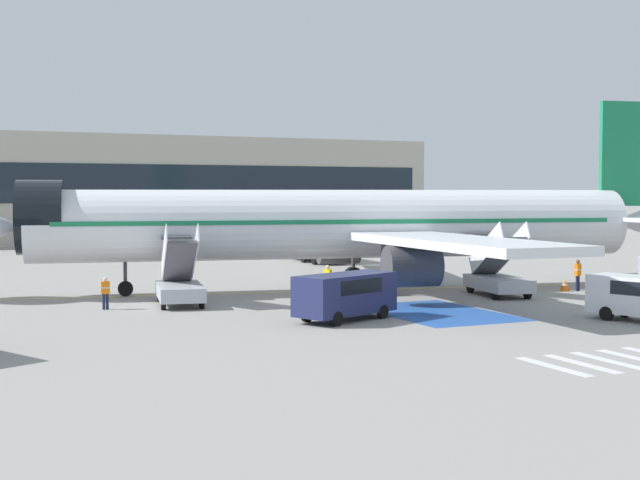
{
  "coord_description": "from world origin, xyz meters",
  "views": [
    {
      "loc": [
        -20.88,
        -46.26,
        5.75
      ],
      "look_at": [
        0.25,
        -0.42,
        3.04
      ],
      "focal_mm": 50.0,
      "sensor_mm": 36.0,
      "label": 1
    }
  ],
  "objects_px": {
    "airliner": "(351,224)",
    "service_van_2": "(345,293)",
    "ground_crew_1": "(328,279)",
    "ground_crew_0": "(578,273)",
    "boarding_stairs_aft": "(498,278)",
    "boarding_stairs_forward": "(180,285)",
    "fuel_tanker": "(314,239)",
    "traffic_cone_0": "(565,285)",
    "terminal_building": "(58,189)",
    "ground_crew_2": "(105,291)"
  },
  "relations": [
    {
      "from": "airliner",
      "to": "fuel_tanker",
      "type": "bearing_deg",
      "value": -7.42
    },
    {
      "from": "ground_crew_0",
      "to": "ground_crew_1",
      "type": "distance_m",
      "value": 14.87
    },
    {
      "from": "boarding_stairs_aft",
      "to": "service_van_2",
      "type": "xyz_separation_m",
      "value": [
        -11.95,
        -5.02,
        0.24
      ]
    },
    {
      "from": "boarding_stairs_aft",
      "to": "service_van_2",
      "type": "bearing_deg",
      "value": -145.89
    },
    {
      "from": "ground_crew_1",
      "to": "ground_crew_0",
      "type": "bearing_deg",
      "value": 48.5
    },
    {
      "from": "airliner",
      "to": "boarding_stairs_aft",
      "type": "xyz_separation_m",
      "value": [
        6.21,
        -5.88,
        -2.86
      ]
    },
    {
      "from": "ground_crew_0",
      "to": "ground_crew_1",
      "type": "xyz_separation_m",
      "value": [
        -14.46,
        3.48,
        -0.06
      ]
    },
    {
      "from": "airliner",
      "to": "ground_crew_2",
      "type": "relative_size",
      "value": 28.39
    },
    {
      "from": "ground_crew_2",
      "to": "boarding_stairs_forward",
      "type": "bearing_deg",
      "value": -171.11
    },
    {
      "from": "service_van_2",
      "to": "ground_crew_0",
      "type": "distance_m",
      "value": 18.29
    },
    {
      "from": "service_van_2",
      "to": "terminal_building",
      "type": "distance_m",
      "value": 69.38
    },
    {
      "from": "traffic_cone_0",
      "to": "boarding_stairs_aft",
      "type": "bearing_deg",
      "value": -176.29
    },
    {
      "from": "fuel_tanker",
      "to": "ground_crew_0",
      "type": "relative_size",
      "value": 5.16
    },
    {
      "from": "boarding_stairs_forward",
      "to": "boarding_stairs_aft",
      "type": "xyz_separation_m",
      "value": [
        17.18,
        -3.44,
        -0.0
      ]
    },
    {
      "from": "service_van_2",
      "to": "ground_crew_2",
      "type": "height_order",
      "value": "service_van_2"
    },
    {
      "from": "ground_crew_2",
      "to": "terminal_building",
      "type": "xyz_separation_m",
      "value": [
        6.72,
        60.94,
        5.21
      ]
    },
    {
      "from": "ground_crew_0",
      "to": "terminal_building",
      "type": "xyz_separation_m",
      "value": [
        -19.91,
        64.15,
        5.06
      ]
    },
    {
      "from": "boarding_stairs_forward",
      "to": "terminal_building",
      "type": "distance_m",
      "value": 60.99
    },
    {
      "from": "traffic_cone_0",
      "to": "terminal_building",
      "type": "bearing_deg",
      "value": 106.77
    },
    {
      "from": "boarding_stairs_forward",
      "to": "ground_crew_1",
      "type": "distance_m",
      "value": 8.36
    },
    {
      "from": "terminal_building",
      "to": "fuel_tanker",
      "type": "bearing_deg",
      "value": -68.06
    },
    {
      "from": "service_van_2",
      "to": "ground_crew_0",
      "type": "relative_size",
      "value": 2.93
    },
    {
      "from": "airliner",
      "to": "ground_crew_2",
      "type": "distance_m",
      "value": 15.31
    },
    {
      "from": "ground_crew_1",
      "to": "airliner",
      "type": "bearing_deg",
      "value": 104.7
    },
    {
      "from": "airliner",
      "to": "fuel_tanker",
      "type": "relative_size",
      "value": 4.77
    },
    {
      "from": "service_van_2",
      "to": "airliner",
      "type": "bearing_deg",
      "value": -50.13
    },
    {
      "from": "boarding_stairs_forward",
      "to": "ground_crew_1",
      "type": "bearing_deg",
      "value": 11.55
    },
    {
      "from": "airliner",
      "to": "service_van_2",
      "type": "bearing_deg",
      "value": 163.56
    },
    {
      "from": "fuel_tanker",
      "to": "ground_crew_2",
      "type": "bearing_deg",
      "value": -130.69
    },
    {
      "from": "ground_crew_2",
      "to": "terminal_building",
      "type": "distance_m",
      "value": 61.53
    },
    {
      "from": "boarding_stairs_forward",
      "to": "ground_crew_2",
      "type": "height_order",
      "value": "boarding_stairs_forward"
    },
    {
      "from": "airliner",
      "to": "ground_crew_0",
      "type": "height_order",
      "value": "airliner"
    },
    {
      "from": "ground_crew_0",
      "to": "ground_crew_2",
      "type": "relative_size",
      "value": 1.15
    },
    {
      "from": "boarding_stairs_forward",
      "to": "ground_crew_2",
      "type": "bearing_deg",
      "value": -165.23
    },
    {
      "from": "service_van_2",
      "to": "ground_crew_0",
      "type": "xyz_separation_m",
      "value": [
        17.59,
        5.02,
        -0.19
      ]
    },
    {
      "from": "boarding_stairs_aft",
      "to": "ground_crew_2",
      "type": "distance_m",
      "value": 21.23
    },
    {
      "from": "boarding_stairs_forward",
      "to": "ground_crew_1",
      "type": "height_order",
      "value": "boarding_stairs_forward"
    },
    {
      "from": "service_van_2",
      "to": "terminal_building",
      "type": "xyz_separation_m",
      "value": [
        -2.31,
        69.17,
        4.87
      ]
    },
    {
      "from": "boarding_stairs_forward",
      "to": "boarding_stairs_aft",
      "type": "height_order",
      "value": "boarding_stairs_forward"
    },
    {
      "from": "service_van_2",
      "to": "ground_crew_0",
      "type": "height_order",
      "value": "service_van_2"
    },
    {
      "from": "boarding_stairs_aft",
      "to": "terminal_building",
      "type": "relative_size",
      "value": 0.06
    },
    {
      "from": "airliner",
      "to": "service_van_2",
      "type": "height_order",
      "value": "airliner"
    },
    {
      "from": "service_van_2",
      "to": "ground_crew_1",
      "type": "xyz_separation_m",
      "value": [
        3.13,
        8.49,
        -0.25
      ]
    },
    {
      "from": "traffic_cone_0",
      "to": "terminal_building",
      "type": "distance_m",
      "value": 66.92
    },
    {
      "from": "fuel_tanker",
      "to": "terminal_building",
      "type": "xyz_separation_m",
      "value": [
        -15.1,
        37.51,
        4.28
      ]
    },
    {
      "from": "ground_crew_2",
      "to": "traffic_cone_0",
      "type": "xyz_separation_m",
      "value": [
        25.96,
        -2.89,
        -0.58
      ]
    },
    {
      "from": "airliner",
      "to": "boarding_stairs_forward",
      "type": "distance_m",
      "value": 11.6
    },
    {
      "from": "boarding_stairs_forward",
      "to": "boarding_stairs_aft",
      "type": "relative_size",
      "value": 1.0
    },
    {
      "from": "ground_crew_1",
      "to": "terminal_building",
      "type": "relative_size",
      "value": 0.02
    },
    {
      "from": "ground_crew_2",
      "to": "terminal_building",
      "type": "bearing_deg",
      "value": -90.84
    }
  ]
}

